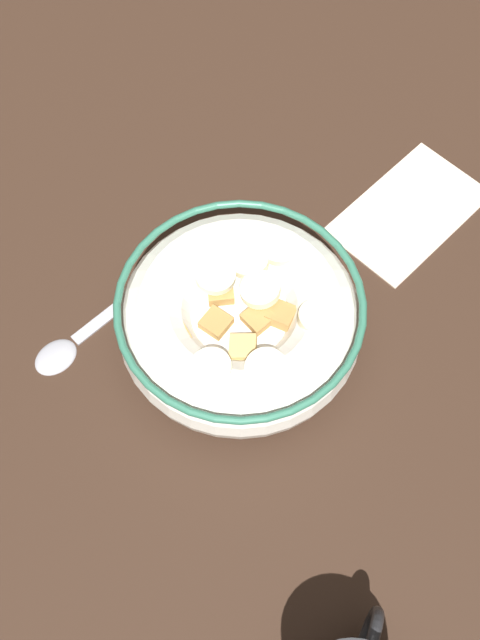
{
  "coord_description": "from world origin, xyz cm",
  "views": [
    {
      "loc": [
        -25.02,
        -10.21,
        55.11
      ],
      "look_at": [
        0.0,
        0.0,
        3.0
      ],
      "focal_mm": 42.76,
      "sensor_mm": 36.0,
      "label": 1
    }
  ],
  "objects": [
    {
      "name": "ground_plane",
      "position": [
        0.0,
        0.0,
        -1.0
      ],
      "size": [
        120.97,
        120.97,
        2.0
      ],
      "primitive_type": "cube",
      "color": "#332116"
    },
    {
      "name": "cereal_bowl",
      "position": [
        -0.01,
        -0.03,
        3.18
      ],
      "size": [
        18.87,
        18.87,
        6.11
      ],
      "color": "silver",
      "rests_on": "ground_plane"
    },
    {
      "name": "spoon",
      "position": [
        -4.75,
        11.8,
        0.32
      ],
      "size": [
        14.87,
        8.05,
        0.8
      ],
      "color": "#A5A5AD",
      "rests_on": "ground_plane"
    },
    {
      "name": "folded_napkin",
      "position": [
        16.94,
        -9.15,
        0.15
      ],
      "size": [
        15.86,
        12.92,
        0.3
      ],
      "primitive_type": "cube",
      "rotation": [
        0.0,
        0.0,
        -0.4
      ],
      "color": "beige",
      "rests_on": "ground_plane"
    }
  ]
}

